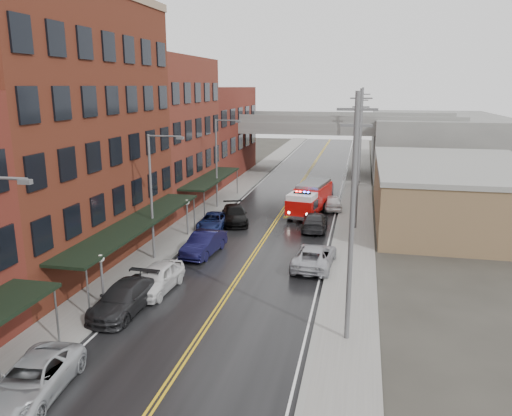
{
  "coord_description": "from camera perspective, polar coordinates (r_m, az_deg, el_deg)",
  "views": [
    {
      "loc": [
        7.52,
        -7.75,
        12.22
      ],
      "look_at": [
        -0.34,
        28.88,
        3.0
      ],
      "focal_mm": 35.0,
      "sensor_mm": 36.0,
      "label": 1
    }
  ],
  "objects": [
    {
      "name": "road",
      "position": [
        40.38,
        0.81,
        -3.78
      ],
      "size": [
        11.0,
        160.0,
        0.02
      ],
      "primitive_type": "cube",
      "color": "black",
      "rests_on": "ground"
    },
    {
      "name": "sidewalk_left",
      "position": [
        42.33,
        -8.94,
        -3.02
      ],
      "size": [
        3.0,
        160.0,
        0.15
      ],
      "primitive_type": "cube",
      "color": "slate",
      "rests_on": "ground"
    },
    {
      "name": "sidewalk_right",
      "position": [
        39.66,
        11.24,
        -4.28
      ],
      "size": [
        3.0,
        160.0,
        0.15
      ],
      "primitive_type": "cube",
      "color": "slate",
      "rests_on": "ground"
    },
    {
      "name": "curb_left",
      "position": [
        41.79,
        -6.82,
        -3.17
      ],
      "size": [
        0.3,
        160.0,
        0.15
      ],
      "primitive_type": "cube",
      "color": "gray",
      "rests_on": "ground"
    },
    {
      "name": "curb_right",
      "position": [
        39.7,
        8.85,
        -4.16
      ],
      "size": [
        0.3,
        160.0,
        0.15
      ],
      "primitive_type": "cube",
      "color": "gray",
      "rests_on": "ground"
    },
    {
      "name": "brick_building_b",
      "position": [
        37.28,
        -22.12,
        7.87
      ],
      "size": [
        9.0,
        20.0,
        18.0
      ],
      "primitive_type": "cube",
      "color": "#552316",
      "rests_on": "ground"
    },
    {
      "name": "brick_building_c",
      "position": [
        52.76,
        -11.31,
        8.43
      ],
      "size": [
        9.0,
        15.0,
        15.0
      ],
      "primitive_type": "cube",
      "color": "#59281A",
      "rests_on": "ground"
    },
    {
      "name": "brick_building_far",
      "position": [
        69.25,
        -5.5,
        8.61
      ],
      "size": [
        9.0,
        20.0,
        12.0
      ],
      "primitive_type": "cube",
      "color": "maroon",
      "rests_on": "ground"
    },
    {
      "name": "tan_building",
      "position": [
        49.46,
        21.74,
        1.5
      ],
      "size": [
        14.0,
        22.0,
        5.0
      ],
      "primitive_type": "cube",
      "color": "olive",
      "rests_on": "ground"
    },
    {
      "name": "right_far_block",
      "position": [
        78.88,
        19.83,
        7.03
      ],
      "size": [
        18.0,
        30.0,
        8.0
      ],
      "primitive_type": "cube",
      "color": "slate",
      "rests_on": "ground"
    },
    {
      "name": "awning_1",
      "position": [
        35.44,
        -13.43,
        -1.66
      ],
      "size": [
        2.6,
        18.0,
        3.09
      ],
      "color": "black",
      "rests_on": "ground"
    },
    {
      "name": "awning_2",
      "position": [
        51.37,
        -5.09,
        3.41
      ],
      "size": [
        2.6,
        13.0,
        3.09
      ],
      "color": "black",
      "rests_on": "ground"
    },
    {
      "name": "globe_lamp_1",
      "position": [
        29.26,
        -17.27,
        -6.62
      ],
      "size": [
        0.44,
        0.44,
        3.12
      ],
      "color": "#59595B",
      "rests_on": "ground"
    },
    {
      "name": "globe_lamp_2",
      "position": [
        41.44,
        -7.89,
        -0.14
      ],
      "size": [
        0.44,
        0.44,
        3.12
      ],
      "color": "#59595B",
      "rests_on": "ground"
    },
    {
      "name": "street_lamp_1",
      "position": [
        35.43,
        -11.56,
        2.09
      ],
      "size": [
        2.64,
        0.22,
        9.0
      ],
      "color": "#59595B",
      "rests_on": "ground"
    },
    {
      "name": "street_lamp_2",
      "position": [
        50.27,
        -4.28,
        5.74
      ],
      "size": [
        2.64,
        0.22,
        9.0
      ],
      "color": "#59595B",
      "rests_on": "ground"
    },
    {
      "name": "utility_pole_0",
      "position": [
        23.51,
        10.94,
        -1.01
      ],
      "size": [
        1.8,
        0.24,
        12.0
      ],
      "color": "#59595B",
      "rests_on": "ground"
    },
    {
      "name": "utility_pole_1",
      "position": [
        43.16,
        11.63,
        5.67
      ],
      "size": [
        1.8,
        0.24,
        12.0
      ],
      "color": "#59595B",
      "rests_on": "ground"
    },
    {
      "name": "utility_pole_2",
      "position": [
        63.03,
        11.89,
        8.15
      ],
      "size": [
        1.8,
        0.24,
        12.0
      ],
      "color": "#59595B",
      "rests_on": "ground"
    },
    {
      "name": "overpass",
      "position": [
        70.43,
        6.0,
        8.67
      ],
      "size": [
        40.0,
        10.0,
        7.5
      ],
      "color": "slate",
      "rests_on": "ground"
    },
    {
      "name": "fire_truck",
      "position": [
        48.87,
        6.17,
        1.17
      ],
      "size": [
        4.24,
        8.31,
        2.92
      ],
      "rotation": [
        0.0,
        0.0,
        -0.17
      ],
      "color": "#AA0A07",
      "rests_on": "ground"
    },
    {
      "name": "parked_car_left_2",
      "position": [
        22.98,
        -24.23,
        -17.48
      ],
      "size": [
        3.0,
        5.56,
        1.48
      ],
      "primitive_type": "imported",
      "rotation": [
        0.0,
        0.0,
        0.1
      ],
      "color": "#A6AAAE",
      "rests_on": "ground"
    },
    {
      "name": "parked_car_left_3",
      "position": [
        28.92,
        -14.85,
        -9.92
      ],
      "size": [
        2.44,
        5.59,
        1.6
      ],
      "primitive_type": "imported",
      "rotation": [
        0.0,
        0.0,
        -0.04
      ],
      "color": "black",
      "rests_on": "ground"
    },
    {
      "name": "parked_car_left_4",
      "position": [
        31.19,
        -11.25,
        -7.86
      ],
      "size": [
        2.21,
        5.02,
        1.68
      ],
      "primitive_type": "imported",
      "rotation": [
        0.0,
        0.0,
        -0.05
      ],
      "color": "silver",
      "rests_on": "ground"
    },
    {
      "name": "parked_car_left_5",
      "position": [
        37.21,
        -5.98,
        -4.06
      ],
      "size": [
        2.33,
        5.26,
        1.68
      ],
      "primitive_type": "imported",
      "rotation": [
        0.0,
        0.0,
        -0.11
      ],
      "color": "black",
      "rests_on": "ground"
    },
    {
      "name": "parked_car_left_6",
      "position": [
        43.89,
        -4.91,
        -1.49
      ],
      "size": [
        2.46,
        4.9,
        1.33
      ],
      "primitive_type": "imported",
      "rotation": [
        0.0,
        0.0,
        0.05
      ],
      "color": "#141E4E",
      "rests_on": "ground"
    },
    {
      "name": "parked_car_left_7",
      "position": [
        45.44,
        -2.45,
        -0.76
      ],
      "size": [
        3.78,
        5.84,
        1.57
      ],
      "primitive_type": "imported",
      "rotation": [
        0.0,
        0.0,
        0.32
      ],
      "color": "black",
      "rests_on": "ground"
    },
    {
      "name": "parked_car_right_0",
      "position": [
        34.74,
        6.68,
        -5.5
      ],
      "size": [
        2.94,
        5.76,
        1.56
      ],
      "primitive_type": "imported",
      "rotation": [
        0.0,
        0.0,
        3.08
      ],
      "color": "#A5A6AD",
      "rests_on": "ground"
    },
    {
      "name": "parked_car_right_1",
      "position": [
        43.64,
        6.73,
        -1.5
      ],
      "size": [
        2.25,
        5.26,
        1.51
      ],
      "primitive_type": "imported",
      "rotation": [
        0.0,
        0.0,
        3.17
      ],
      "color": "#242326",
      "rests_on": "ground"
    },
    {
      "name": "parked_car_right_2",
      "position": [
        50.93,
        8.69,
        0.66
      ],
      "size": [
        2.43,
        4.68,
        1.52
      ],
      "primitive_type": "imported",
      "rotation": [
        0.0,
        0.0,
        3.29
      ],
      "color": "white",
      "rests_on": "ground"
    },
    {
      "name": "parked_car_right_3",
      "position": [
        57.49,
        7.97,
        2.19
      ],
      "size": [
        1.69,
        4.62,
        1.51
      ],
      "primitive_type": "imported",
      "rotation": [
        0.0,
        0.0,
        3.16
      ],
      "color": "black",
      "rests_on": "ground"
    }
  ]
}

